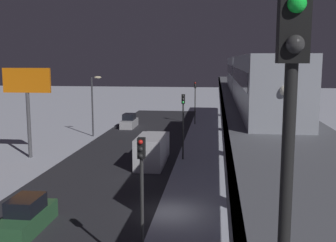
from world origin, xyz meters
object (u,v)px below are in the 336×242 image
(sedan_silver, at_px, (129,122))
(traffic_light_far, at_px, (195,97))
(rail_signal, at_px, (291,94))
(sedan_green, at_px, (27,217))
(subway_train, at_px, (250,76))
(box_truck, at_px, (153,150))
(commercial_billboard, at_px, (27,89))
(traffic_light_near, at_px, (142,188))
(traffic_light_mid, at_px, (183,117))

(sedan_silver, xyz_separation_m, traffic_light_far, (-9.30, -3.97, 3.40))
(rail_signal, distance_m, sedan_green, 21.46)
(subway_train, distance_m, traffic_light_far, 26.42)
(box_truck, relative_size, commercial_billboard, 0.83)
(rail_signal, height_order, sedan_silver, rail_signal)
(rail_signal, xyz_separation_m, sedan_silver, (13.34, -52.07, -8.49))
(box_truck, height_order, commercial_billboard, commercial_billboard)
(rail_signal, relative_size, sedan_green, 0.83)
(sedan_silver, bearing_deg, sedan_green, 92.86)
(traffic_light_near, bearing_deg, traffic_light_far, -90.00)
(box_truck, distance_m, commercial_billboard, 13.71)
(subway_train, height_order, sedan_green, subway_train)
(sedan_green, bearing_deg, traffic_light_mid, -112.74)
(rail_signal, bearing_deg, traffic_light_far, -85.88)
(traffic_light_mid, bearing_deg, sedan_green, 67.26)
(subway_train, bearing_deg, traffic_light_mid, -28.36)
(sedan_silver, height_order, sedan_green, same)
(sedan_silver, relative_size, box_truck, 0.64)
(sedan_green, bearing_deg, box_truck, -106.81)
(rail_signal, relative_size, box_truck, 0.54)
(rail_signal, distance_m, traffic_light_mid, 34.49)
(sedan_silver, relative_size, traffic_light_far, 0.74)
(rail_signal, relative_size, traffic_light_far, 0.62)
(sedan_silver, bearing_deg, traffic_light_mid, 117.07)
(sedan_green, relative_size, traffic_light_mid, 0.75)
(sedan_green, xyz_separation_m, commercial_billboard, (7.74, -16.84, 6.03))
(traffic_light_far, bearing_deg, commercial_billboard, 56.73)
(traffic_light_near, xyz_separation_m, traffic_light_far, (0.00, -44.33, 0.00))
(sedan_silver, bearing_deg, subway_train, 125.50)
(sedan_green, height_order, traffic_light_near, traffic_light_near)
(traffic_light_near, xyz_separation_m, traffic_light_mid, (0.00, -22.17, 0.00))
(traffic_light_far, bearing_deg, rail_signal, 94.12)
(box_truck, xyz_separation_m, commercial_billboard, (12.54, -0.95, 5.48))
(box_truck, distance_m, traffic_light_mid, 4.41)
(sedan_silver, distance_m, traffic_light_near, 41.56)
(sedan_silver, distance_m, traffic_light_far, 10.67)
(commercial_billboard, bearing_deg, rail_signal, 120.43)
(sedan_silver, distance_m, traffic_light_mid, 20.71)
(traffic_light_mid, bearing_deg, subway_train, 151.64)
(sedan_green, relative_size, box_truck, 0.65)
(commercial_billboard, bearing_deg, traffic_light_far, -123.27)
(subway_train, relative_size, sedan_silver, 7.83)
(subway_train, relative_size, traffic_light_mid, 5.76)
(traffic_light_far, bearing_deg, traffic_light_mid, 90.00)
(traffic_light_near, height_order, commercial_billboard, commercial_billboard)
(sedan_silver, xyz_separation_m, commercial_billboard, (5.94, 19.25, 6.03))
(subway_train, xyz_separation_m, sedan_silver, (15.28, -21.42, -7.54))
(rail_signal, relative_size, commercial_billboard, 0.45)
(rail_signal, bearing_deg, traffic_light_near, -70.96)
(traffic_light_mid, height_order, traffic_light_far, same)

